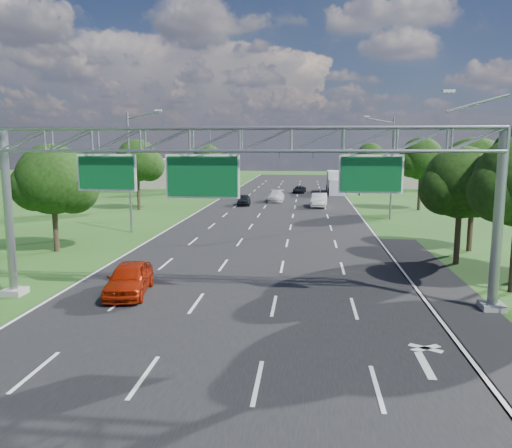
# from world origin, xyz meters

# --- Properties ---
(ground) EXTENTS (220.00, 220.00, 0.00)m
(ground) POSITION_xyz_m (0.00, 30.00, 0.00)
(ground) COLOR #1D4715
(ground) RESTS_ON ground
(road) EXTENTS (18.00, 180.00, 0.02)m
(road) POSITION_xyz_m (0.00, 30.00, 0.00)
(road) COLOR black
(road) RESTS_ON ground
(road_flare) EXTENTS (3.00, 30.00, 0.02)m
(road_flare) POSITION_xyz_m (10.20, 14.00, 0.00)
(road_flare) COLOR black
(road_flare) RESTS_ON ground
(sign_gantry) EXTENTS (23.50, 1.00, 9.56)m
(sign_gantry) POSITION_xyz_m (0.33, 12.00, 6.89)
(sign_gantry) COLOR gray
(sign_gantry) RESTS_ON ground
(traffic_signal) EXTENTS (12.21, 0.24, 7.00)m
(traffic_signal) POSITION_xyz_m (7.48, 65.00, 5.17)
(traffic_signal) COLOR black
(traffic_signal) RESTS_ON ground
(streetlight_l_near) EXTENTS (2.97, 0.22, 10.16)m
(streetlight_l_near) POSITION_xyz_m (-11.30, 30.00, 5.58)
(streetlight_l_near) COLOR gray
(streetlight_l_near) RESTS_ON ground
(streetlight_l_far) EXTENTS (2.97, 0.22, 10.16)m
(streetlight_l_far) POSITION_xyz_m (-11.30, 65.00, 5.58)
(streetlight_l_far) COLOR gray
(streetlight_l_far) RESTS_ON ground
(streetlight_r_mid) EXTENTS (2.97, 0.22, 10.16)m
(streetlight_r_mid) POSITION_xyz_m (11.30, 40.00, 5.58)
(streetlight_r_mid) COLOR gray
(streetlight_r_mid) RESTS_ON ground
(tree_verge_la) EXTENTS (5.76, 4.80, 7.40)m
(tree_verge_la) POSITION_xyz_m (-13.92, 22.04, 4.76)
(tree_verge_la) COLOR #2D2116
(tree_verge_la) RESTS_ON ground
(tree_verge_lb) EXTENTS (5.76, 4.80, 8.06)m
(tree_verge_lb) POSITION_xyz_m (-15.92, 45.04, 5.41)
(tree_verge_lb) COLOR #2D2116
(tree_verge_lb) RESTS_ON ground
(tree_verge_lc) EXTENTS (5.76, 4.80, 7.62)m
(tree_verge_lc) POSITION_xyz_m (-12.92, 70.04, 4.98)
(tree_verge_lc) COLOR #2D2116
(tree_verge_lc) RESTS_ON ground
(tree_verge_rd) EXTENTS (5.76, 4.80, 8.28)m
(tree_verge_rd) POSITION_xyz_m (16.08, 48.04, 5.63)
(tree_verge_rd) COLOR #2D2116
(tree_verge_rd) RESTS_ON ground
(tree_verge_re) EXTENTS (5.76, 4.80, 7.84)m
(tree_verge_re) POSITION_xyz_m (14.08, 78.04, 5.20)
(tree_verge_re) COLOR #2D2116
(tree_verge_re) RESTS_ON ground
(building_left) EXTENTS (14.00, 10.00, 5.00)m
(building_left) POSITION_xyz_m (-22.00, 78.00, 2.50)
(building_left) COLOR #AD9F91
(building_left) RESTS_ON ground
(building_right) EXTENTS (12.00, 9.00, 4.00)m
(building_right) POSITION_xyz_m (24.00, 82.00, 2.00)
(building_right) COLOR #AD9F91
(building_right) RESTS_ON ground
(red_coupe) EXTENTS (2.48, 4.84, 1.58)m
(red_coupe) POSITION_xyz_m (-5.40, 12.66, 0.79)
(red_coupe) COLOR #A42007
(red_coupe) RESTS_ON ground
(car_queue_a) EXTENTS (2.04, 4.93, 1.42)m
(car_queue_a) POSITION_xyz_m (-0.82, 55.45, 0.71)
(car_queue_a) COLOR silver
(car_queue_a) RESTS_ON ground
(car_queue_b) EXTENTS (2.13, 4.02, 1.08)m
(car_queue_b) POSITION_xyz_m (2.05, 68.22, 0.54)
(car_queue_b) COLOR black
(car_queue_b) RESTS_ON ground
(car_queue_c) EXTENTS (1.84, 4.04, 1.34)m
(car_queue_c) POSITION_xyz_m (-4.54, 50.76, 0.67)
(car_queue_c) COLOR black
(car_queue_c) RESTS_ON ground
(car_queue_d) EXTENTS (2.11, 5.06, 1.63)m
(car_queue_d) POSITION_xyz_m (4.70, 49.98, 0.81)
(car_queue_d) COLOR #BDBDBD
(car_queue_d) RESTS_ON ground
(box_truck) EXTENTS (2.77, 9.01, 3.42)m
(box_truck) POSITION_xyz_m (7.72, 68.15, 1.64)
(box_truck) COLOR silver
(box_truck) RESTS_ON ground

